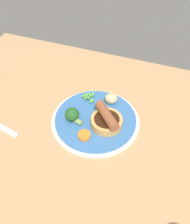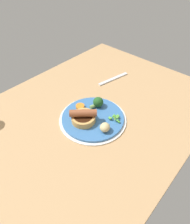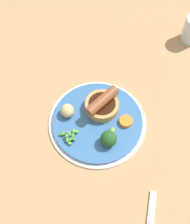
{
  "view_description": "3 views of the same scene",
  "coord_description": "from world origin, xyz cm",
  "px_view_note": "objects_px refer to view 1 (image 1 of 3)",
  "views": [
    {
      "loc": [
        -19.33,
        44.14,
        61.34
      ],
      "look_at": [
        -1.64,
        -4.67,
        6.0
      ],
      "focal_mm": 40.0,
      "sensor_mm": 36.0,
      "label": 1
    },
    {
      "loc": [
        -44.08,
        -42.49,
        60.39
      ],
      "look_at": [
        -1.06,
        -3.91,
        6.44
      ],
      "focal_mm": 32.0,
      "sensor_mm": 36.0,
      "label": 2
    },
    {
      "loc": [
        37.95,
        -4.94,
        80.28
      ],
      "look_at": [
        -4.04,
        -4.34,
        5.94
      ],
      "focal_mm": 50.0,
      "sensor_mm": 36.0,
      "label": 3
    }
  ],
  "objects_px": {
    "dinner_plate": "(95,120)",
    "broccoli_floret_near": "(73,115)",
    "sausage_pudding": "(107,120)",
    "carrot_slice_1": "(84,135)",
    "pea_pile": "(89,97)",
    "potato_chunk_1": "(111,99)"
  },
  "relations": [
    {
      "from": "dinner_plate",
      "to": "broccoli_floret_near",
      "type": "height_order",
      "value": "broccoli_floret_near"
    },
    {
      "from": "sausage_pudding",
      "to": "broccoli_floret_near",
      "type": "distance_m",
      "value": 0.1
    },
    {
      "from": "dinner_plate",
      "to": "sausage_pudding",
      "type": "distance_m",
      "value": 0.05
    },
    {
      "from": "dinner_plate",
      "to": "carrot_slice_1",
      "type": "bearing_deg",
      "value": 85.45
    },
    {
      "from": "pea_pile",
      "to": "dinner_plate",
      "type": "bearing_deg",
      "value": 123.61
    },
    {
      "from": "pea_pile",
      "to": "broccoli_floret_near",
      "type": "distance_m",
      "value": 0.1
    },
    {
      "from": "broccoli_floret_near",
      "to": "potato_chunk_1",
      "type": "distance_m",
      "value": 0.14
    },
    {
      "from": "dinner_plate",
      "to": "pea_pile",
      "type": "xyz_separation_m",
      "value": [
        0.05,
        -0.07,
        0.02
      ]
    },
    {
      "from": "sausage_pudding",
      "to": "carrot_slice_1",
      "type": "relative_size",
      "value": 2.61
    },
    {
      "from": "carrot_slice_1",
      "to": "dinner_plate",
      "type": "bearing_deg",
      "value": -94.55
    },
    {
      "from": "potato_chunk_1",
      "to": "dinner_plate",
      "type": "bearing_deg",
      "value": 74.08
    },
    {
      "from": "pea_pile",
      "to": "carrot_slice_1",
      "type": "distance_m",
      "value": 0.16
    },
    {
      "from": "sausage_pudding",
      "to": "potato_chunk_1",
      "type": "xyz_separation_m",
      "value": [
        0.02,
        -0.1,
        -0.0
      ]
    },
    {
      "from": "potato_chunk_1",
      "to": "broccoli_floret_near",
      "type": "bearing_deg",
      "value": 52.0
    },
    {
      "from": "sausage_pudding",
      "to": "pea_pile",
      "type": "relative_size",
      "value": 1.84
    },
    {
      "from": "carrot_slice_1",
      "to": "broccoli_floret_near",
      "type": "bearing_deg",
      "value": -40.93
    },
    {
      "from": "potato_chunk_1",
      "to": "pea_pile",
      "type": "bearing_deg",
      "value": 6.1
    },
    {
      "from": "pea_pile",
      "to": "potato_chunk_1",
      "type": "xyz_separation_m",
      "value": [
        -0.07,
        -0.01,
        0.01
      ]
    },
    {
      "from": "sausage_pudding",
      "to": "pea_pile",
      "type": "bearing_deg",
      "value": -178.59
    },
    {
      "from": "pea_pile",
      "to": "potato_chunk_1",
      "type": "bearing_deg",
      "value": -173.9
    },
    {
      "from": "dinner_plate",
      "to": "potato_chunk_1",
      "type": "relative_size",
      "value": 6.69
    },
    {
      "from": "broccoli_floret_near",
      "to": "carrot_slice_1",
      "type": "distance_m",
      "value": 0.08
    }
  ]
}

